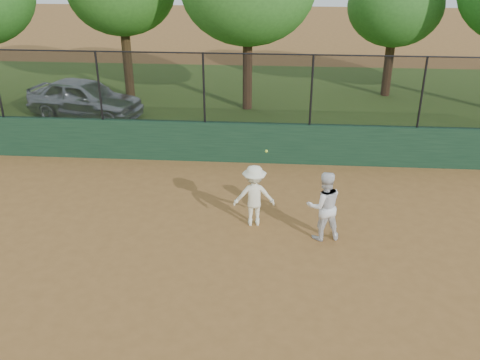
# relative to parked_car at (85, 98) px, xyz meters

# --- Properties ---
(ground) EXTENTS (80.00, 80.00, 0.00)m
(ground) POSITION_rel_parked_car_xyz_m (5.34, -9.61, -0.71)
(ground) COLOR #8F5D2E
(ground) RESTS_ON ground
(back_wall) EXTENTS (26.00, 0.20, 1.20)m
(back_wall) POSITION_rel_parked_car_xyz_m (5.34, -3.61, -0.11)
(back_wall) COLOR #1B3C25
(back_wall) RESTS_ON ground
(grass_strip) EXTENTS (36.00, 12.00, 0.01)m
(grass_strip) POSITION_rel_parked_car_xyz_m (5.34, 2.39, -0.71)
(grass_strip) COLOR #2F4B17
(grass_strip) RESTS_ON ground
(parked_car) EXTENTS (4.47, 2.65, 1.43)m
(parked_car) POSITION_rel_parked_car_xyz_m (0.00, 0.00, 0.00)
(parked_car) COLOR #9EA3A7
(parked_car) RESTS_ON ground
(player_second) EXTENTS (0.89, 0.76, 1.60)m
(player_second) POSITION_rel_parked_car_xyz_m (8.00, -7.74, 0.09)
(player_second) COLOR white
(player_second) RESTS_ON ground
(player_main) EXTENTS (1.01, 0.65, 1.97)m
(player_main) POSITION_rel_parked_car_xyz_m (6.45, -7.24, 0.02)
(player_main) COLOR white
(player_main) RESTS_ON ground
(fence_assembly) EXTENTS (26.00, 0.06, 2.00)m
(fence_assembly) POSITION_rel_parked_car_xyz_m (5.32, -3.61, 1.52)
(fence_assembly) COLOR black
(fence_assembly) RESTS_ON back_wall
(tree_3) EXTENTS (3.66, 3.33, 5.15)m
(tree_3) POSITION_rel_parked_car_xyz_m (11.30, 3.65, 2.83)
(tree_3) COLOR #3C2514
(tree_3) RESTS_ON ground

